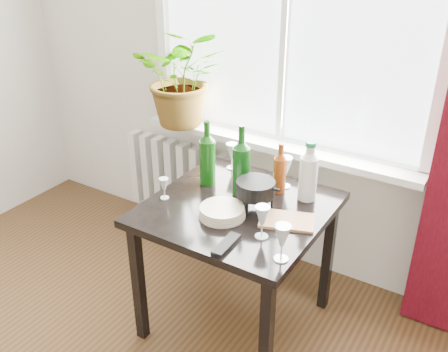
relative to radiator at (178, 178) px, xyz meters
The scene contains 18 objects.
window 1.43m from the radiator, ahead, with size 1.72×0.08×1.62m.
windowsill 0.87m from the radiator, ahead, with size 1.72×0.20×0.04m.
radiator is the anchor object (origin of this frame).
table 1.09m from the radiator, 36.54° to the right, with size 0.85×0.85×0.74m.
potted_plant 0.79m from the radiator, 31.87° to the right, with size 0.55×0.47×0.61m, color #457E21.
wine_bottle_left 0.95m from the radiator, 40.73° to the right, with size 0.08×0.08×0.36m, color #0D3C0B, non-canonical shape.
wine_bottle_right 1.10m from the radiator, 32.77° to the right, with size 0.09×0.09×0.38m, color #0B3B0D, non-canonical shape.
bottle_amber 1.15m from the radiator, 22.25° to the right, with size 0.07×0.07×0.27m, color maroon, non-canonical shape.
cleaning_bottle 1.28m from the radiator, 19.22° to the right, with size 0.09×0.09×0.32m, color silver, non-canonical shape.
wineglass_front_right 1.42m from the radiator, 36.95° to the right, with size 0.07×0.07×0.16m, color silver, non-canonical shape.
wineglass_far_right 1.59m from the radiator, 36.75° to the right, with size 0.07×0.07×0.17m, color silver, non-canonical shape.
wineglass_back_center 1.11m from the radiator, 19.06° to the right, with size 0.07×0.07×0.17m, color silver, non-canonical shape.
wineglass_back_left 0.80m from the radiator, 25.34° to the right, with size 0.06×0.06×0.15m, color silver, non-canonical shape.
wineglass_front_left 1.00m from the radiator, 56.81° to the right, with size 0.05×0.05×0.11m, color silver, non-canonical shape.
plate_stack 1.19m from the radiator, 42.07° to the right, with size 0.22×0.22×0.05m, color beige.
fondue_pot 1.19m from the radiator, 32.95° to the right, with size 0.22×0.19×0.15m, color black, non-canonical shape.
tv_remote 1.42m from the radiator, 44.17° to the right, with size 0.05×0.18×0.02m, color black.
cutting_board 1.34m from the radiator, 29.66° to the right, with size 0.25×0.16×0.01m, color #A9754C.
Camera 1 is at (1.16, -0.29, 1.99)m, focal length 40.00 mm.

